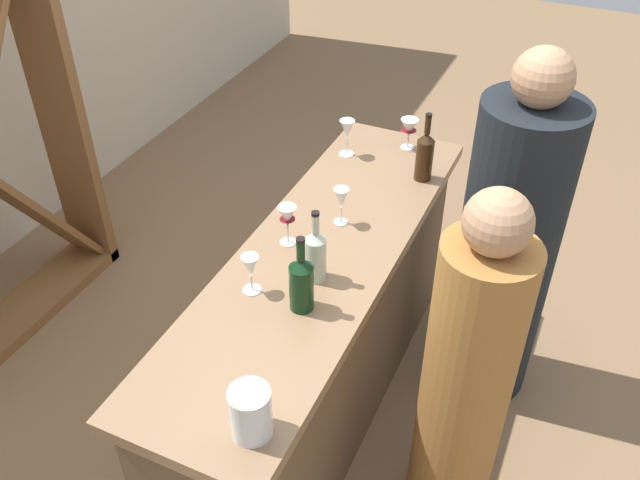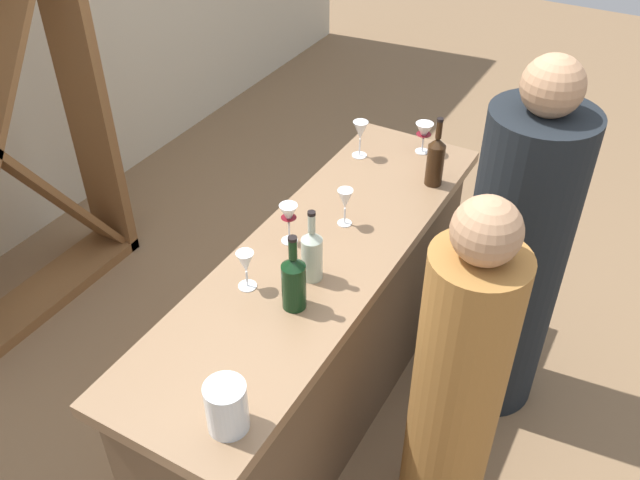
{
  "view_description": "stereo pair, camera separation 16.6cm",
  "coord_description": "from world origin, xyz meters",
  "px_view_note": "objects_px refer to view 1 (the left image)",
  "views": [
    {
      "loc": [
        -1.79,
        -0.82,
        2.5
      ],
      "look_at": [
        0.0,
        0.0,
        0.97
      ],
      "focal_mm": 38.4,
      "sensor_mm": 36.0,
      "label": 1
    },
    {
      "loc": [
        -1.71,
        -0.97,
        2.5
      ],
      "look_at": [
        0.0,
        0.0,
        0.97
      ],
      "focal_mm": 38.4,
      "sensor_mm": 36.0,
      "label": 2
    }
  ],
  "objects_px": {
    "wine_glass_near_left": "(409,129)",
    "wine_glass_near_center": "(341,199)",
    "wine_bottle_center_amber_brown": "(425,155)",
    "wine_glass_far_center": "(347,130)",
    "wine_glass_far_left": "(287,218)",
    "person_left_guest": "(466,385)",
    "wine_glass_near_right": "(250,268)",
    "person_center_guest": "(506,252)",
    "wine_bottle_second_left_clear_pale": "(316,254)",
    "water_pitcher": "(251,412)",
    "wine_bottle_leftmost_dark_green": "(301,282)"
  },
  "relations": [
    {
      "from": "wine_glass_near_left",
      "to": "wine_glass_near_center",
      "type": "distance_m",
      "value": 0.66
    },
    {
      "from": "wine_bottle_center_amber_brown",
      "to": "wine_glass_near_left",
      "type": "relative_size",
      "value": 2.13
    },
    {
      "from": "wine_bottle_center_amber_brown",
      "to": "wine_glass_far_center",
      "type": "xyz_separation_m",
      "value": [
        0.05,
        0.37,
        0.0
      ]
    },
    {
      "from": "wine_glass_far_left",
      "to": "wine_glass_far_center",
      "type": "height_order",
      "value": "wine_glass_far_center"
    },
    {
      "from": "person_left_guest",
      "to": "wine_glass_near_center",
      "type": "bearing_deg",
      "value": -34.04
    },
    {
      "from": "wine_glass_near_right",
      "to": "person_center_guest",
      "type": "height_order",
      "value": "person_center_guest"
    },
    {
      "from": "wine_glass_far_left",
      "to": "wine_glass_far_center",
      "type": "distance_m",
      "value": 0.69
    },
    {
      "from": "wine_bottle_center_amber_brown",
      "to": "person_left_guest",
      "type": "bearing_deg",
      "value": -151.84
    },
    {
      "from": "wine_glass_near_center",
      "to": "wine_glass_far_center",
      "type": "xyz_separation_m",
      "value": [
        0.49,
        0.18,
        0.01
      ]
    },
    {
      "from": "person_center_guest",
      "to": "wine_glass_near_left",
      "type": "bearing_deg",
      "value": -31.46
    },
    {
      "from": "wine_bottle_second_left_clear_pale",
      "to": "wine_bottle_center_amber_brown",
      "type": "xyz_separation_m",
      "value": [
        0.77,
        -0.14,
        0.01
      ]
    },
    {
      "from": "wine_bottle_second_left_clear_pale",
      "to": "wine_glass_near_left",
      "type": "xyz_separation_m",
      "value": [
        0.99,
        -0.0,
        -0.01
      ]
    },
    {
      "from": "wine_bottle_center_amber_brown",
      "to": "person_center_guest",
      "type": "distance_m",
      "value": 0.52
    },
    {
      "from": "wine_glass_far_left",
      "to": "person_left_guest",
      "type": "relative_size",
      "value": 0.11
    },
    {
      "from": "wine_glass_near_left",
      "to": "water_pitcher",
      "type": "relative_size",
      "value": 0.89
    },
    {
      "from": "water_pitcher",
      "to": "wine_glass_near_right",
      "type": "bearing_deg",
      "value": 29.12
    },
    {
      "from": "person_center_guest",
      "to": "person_left_guest",
      "type": "bearing_deg",
      "value": 91.65
    },
    {
      "from": "wine_bottle_center_amber_brown",
      "to": "person_left_guest",
      "type": "xyz_separation_m",
      "value": [
        -0.82,
        -0.44,
        -0.35
      ]
    },
    {
      "from": "wine_bottle_leftmost_dark_green",
      "to": "person_center_guest",
      "type": "distance_m",
      "value": 1.02
    },
    {
      "from": "wine_glass_near_left",
      "to": "wine_glass_far_left",
      "type": "bearing_deg",
      "value": 168.19
    },
    {
      "from": "wine_bottle_center_amber_brown",
      "to": "person_center_guest",
      "type": "height_order",
      "value": "person_center_guest"
    },
    {
      "from": "wine_glass_near_right",
      "to": "wine_glass_far_center",
      "type": "xyz_separation_m",
      "value": [
        0.97,
        0.06,
        0.02
      ]
    },
    {
      "from": "wine_bottle_leftmost_dark_green",
      "to": "wine_glass_far_left",
      "type": "xyz_separation_m",
      "value": [
        0.29,
        0.2,
        0.01
      ]
    },
    {
      "from": "person_left_guest",
      "to": "person_center_guest",
      "type": "height_order",
      "value": "person_center_guest"
    },
    {
      "from": "wine_glass_near_left",
      "to": "wine_glass_far_left",
      "type": "xyz_separation_m",
      "value": [
        -0.85,
        0.18,
        0.02
      ]
    },
    {
      "from": "wine_bottle_leftmost_dark_green",
      "to": "wine_bottle_center_amber_brown",
      "type": "height_order",
      "value": "wine_bottle_center_amber_brown"
    },
    {
      "from": "wine_bottle_leftmost_dark_green",
      "to": "water_pitcher",
      "type": "height_order",
      "value": "wine_bottle_leftmost_dark_green"
    },
    {
      "from": "wine_glass_far_left",
      "to": "water_pitcher",
      "type": "bearing_deg",
      "value": -160.03
    },
    {
      "from": "wine_glass_near_center",
      "to": "person_left_guest",
      "type": "relative_size",
      "value": 0.11
    },
    {
      "from": "wine_glass_near_left",
      "to": "wine_bottle_center_amber_brown",
      "type": "bearing_deg",
      "value": -147.31
    },
    {
      "from": "wine_bottle_center_amber_brown",
      "to": "wine_glass_near_right",
      "type": "relative_size",
      "value": 2.05
    },
    {
      "from": "wine_bottle_leftmost_dark_green",
      "to": "wine_glass_far_center",
      "type": "relative_size",
      "value": 1.7
    },
    {
      "from": "wine_bottle_leftmost_dark_green",
      "to": "wine_glass_near_left",
      "type": "distance_m",
      "value": 1.15
    },
    {
      "from": "wine_bottle_second_left_clear_pale",
      "to": "wine_glass_near_left",
      "type": "bearing_deg",
      "value": -0.08
    },
    {
      "from": "wine_glass_near_center",
      "to": "water_pitcher",
      "type": "height_order",
      "value": "water_pitcher"
    },
    {
      "from": "wine_glass_near_center",
      "to": "wine_glass_far_center",
      "type": "distance_m",
      "value": 0.52
    },
    {
      "from": "wine_glass_near_right",
      "to": "wine_glass_near_center",
      "type": "bearing_deg",
      "value": -14.04
    },
    {
      "from": "wine_bottle_center_amber_brown",
      "to": "wine_glass_near_left",
      "type": "height_order",
      "value": "wine_bottle_center_amber_brown"
    },
    {
      "from": "wine_glass_near_right",
      "to": "water_pitcher",
      "type": "distance_m",
      "value": 0.58
    },
    {
      "from": "person_left_guest",
      "to": "person_center_guest",
      "type": "bearing_deg",
      "value": -90.13
    },
    {
      "from": "wine_glass_far_center",
      "to": "person_left_guest",
      "type": "relative_size",
      "value": 0.11
    },
    {
      "from": "wine_glass_near_center",
      "to": "wine_glass_far_center",
      "type": "height_order",
      "value": "wine_glass_far_center"
    },
    {
      "from": "wine_bottle_center_amber_brown",
      "to": "person_left_guest",
      "type": "height_order",
      "value": "person_left_guest"
    },
    {
      "from": "wine_glass_far_left",
      "to": "wine_bottle_second_left_clear_pale",
      "type": "bearing_deg",
      "value": -127.76
    },
    {
      "from": "wine_bottle_leftmost_dark_green",
      "to": "wine_glass_near_center",
      "type": "distance_m",
      "value": 0.5
    },
    {
      "from": "wine_glass_far_center",
      "to": "person_center_guest",
      "type": "bearing_deg",
      "value": -101.55
    },
    {
      "from": "wine_glass_near_left",
      "to": "wine_glass_far_center",
      "type": "relative_size",
      "value": 0.84
    },
    {
      "from": "wine_glass_far_left",
      "to": "person_center_guest",
      "type": "height_order",
      "value": "person_center_guest"
    },
    {
      "from": "wine_glass_near_left",
      "to": "person_center_guest",
      "type": "bearing_deg",
      "value": -120.8
    },
    {
      "from": "wine_bottle_leftmost_dark_green",
      "to": "wine_bottle_center_amber_brown",
      "type": "bearing_deg",
      "value": -7.46
    }
  ]
}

